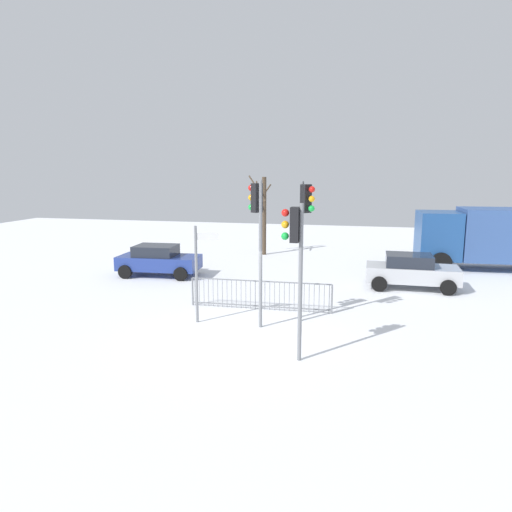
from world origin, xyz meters
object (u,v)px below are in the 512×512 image
traffic_light_foreground_left (305,220)px  traffic_light_foreground_right (295,247)px  car_blue_far (158,260)px  bare_tree_left (263,213)px  direction_sign_post (198,269)px  car_silver_mid (411,271)px  traffic_light_mid_left (257,221)px  delivery_truck (493,236)px

traffic_light_foreground_left → traffic_light_foreground_right: 3.26m
car_blue_far → bare_tree_left: bare_tree_left is taller
direction_sign_post → car_silver_mid: bearing=21.3°
traffic_light_mid_left → delivery_truck: traffic_light_mid_left is taller
traffic_light_foreground_right → car_silver_mid: (3.71, 8.82, -2.30)m
traffic_light_foreground_left → traffic_light_mid_left: bearing=-25.5°
traffic_light_mid_left → car_blue_far: 9.21m
car_silver_mid → traffic_light_foreground_right: bearing=-112.3°
traffic_light_mid_left → bare_tree_left: (-2.60, 12.95, -0.96)m
car_blue_far → traffic_light_mid_left: bearing=-47.9°
delivery_truck → bare_tree_left: bare_tree_left is taller
car_blue_far → bare_tree_left: 7.86m
traffic_light_foreground_right → car_blue_far: (-7.82, 8.68, -2.30)m
car_blue_far → traffic_light_foreground_left: bearing=-38.6°
traffic_light_foreground_right → traffic_light_foreground_left: bearing=3.0°
traffic_light_foreground_right → delivery_truck: 15.98m
traffic_light_mid_left → car_silver_mid: 8.67m
car_silver_mid → bare_tree_left: size_ratio=0.82×
delivery_truck → bare_tree_left: 12.28m
traffic_light_foreground_right → delivery_truck: (7.99, 13.78, -1.33)m
traffic_light_foreground_right → delivery_truck: bearing=-30.1°
traffic_light_mid_left → car_silver_mid: bearing=-6.9°
delivery_truck → bare_tree_left: size_ratio=1.54×
traffic_light_foreground_left → traffic_light_foreground_right: (0.17, -3.24, -0.34)m
car_silver_mid → car_blue_far: (-11.53, -0.14, 0.00)m
traffic_light_mid_left → direction_sign_post: 2.57m
traffic_light_foreground_right → bare_tree_left: bearing=15.1°
car_blue_far → delivery_truck: 16.64m
delivery_truck → direction_sign_post: bearing=41.2°
traffic_light_mid_left → car_silver_mid: size_ratio=1.23×
car_silver_mid → bare_tree_left: bare_tree_left is taller
direction_sign_post → bare_tree_left: (-0.61, 12.98, 0.67)m
car_silver_mid → bare_tree_left: bearing=140.5°
car_blue_far → car_silver_mid: bearing=-2.5°
traffic_light_foreground_right → car_blue_far: size_ratio=1.07×
traffic_light_foreground_left → car_silver_mid: traffic_light_foreground_left is taller
traffic_light_mid_left → bare_tree_left: 13.24m
car_blue_far → delivery_truck: delivery_truck is taller
traffic_light_foreground_left → direction_sign_post: (-3.38, -0.80, -1.60)m
traffic_light_mid_left → bare_tree_left: traffic_light_mid_left is taller
direction_sign_post → traffic_light_foreground_left: bearing=-6.7°
traffic_light_mid_left → delivery_truck: 14.89m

